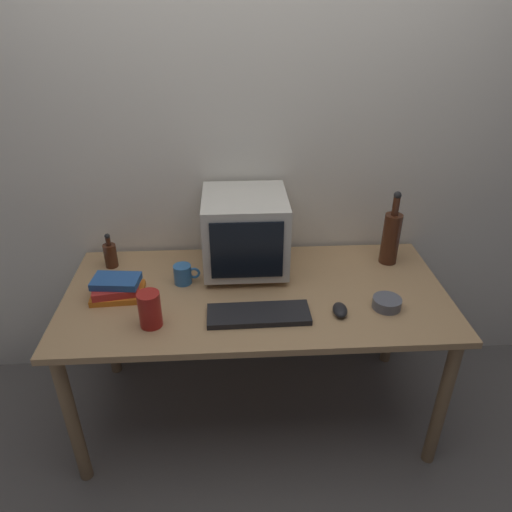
% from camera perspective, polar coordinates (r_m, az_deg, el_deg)
% --- Properties ---
extents(ground_plane, '(6.00, 6.00, 0.00)m').
position_cam_1_polar(ground_plane, '(2.60, -0.00, -17.98)').
color(ground_plane, slate).
extents(back_wall, '(4.00, 0.08, 2.50)m').
position_cam_1_polar(back_wall, '(2.31, -0.67, 12.82)').
color(back_wall, silver).
rests_on(back_wall, ground).
extents(desk, '(1.69, 0.80, 0.74)m').
position_cam_1_polar(desk, '(2.15, -0.00, -6.07)').
color(desk, tan).
rests_on(desk, ground).
extents(crt_monitor, '(0.38, 0.39, 0.37)m').
position_cam_1_polar(crt_monitor, '(2.18, -1.32, 2.91)').
color(crt_monitor, beige).
rests_on(crt_monitor, desk).
extents(keyboard, '(0.42, 0.16, 0.02)m').
position_cam_1_polar(keyboard, '(1.95, 0.45, -7.04)').
color(keyboard, black).
rests_on(keyboard, desk).
extents(computer_mouse, '(0.07, 0.10, 0.04)m').
position_cam_1_polar(computer_mouse, '(1.99, 10.08, -6.42)').
color(computer_mouse, black).
rests_on(computer_mouse, desk).
extents(bottle_tall, '(0.08, 0.08, 0.37)m').
position_cam_1_polar(bottle_tall, '(2.35, 15.96, 2.28)').
color(bottle_tall, '#472314').
rests_on(bottle_tall, desk).
extents(bottle_short, '(0.06, 0.06, 0.18)m').
position_cam_1_polar(bottle_short, '(2.36, -17.14, 0.19)').
color(bottle_short, '#472314').
rests_on(bottle_short, desk).
extents(book_stack, '(0.23, 0.18, 0.09)m').
position_cam_1_polar(book_stack, '(2.14, -16.42, -3.65)').
color(book_stack, orange).
rests_on(book_stack, desk).
extents(mug, '(0.12, 0.08, 0.09)m').
position_cam_1_polar(mug, '(2.17, -8.75, -2.18)').
color(mug, '#3370B2').
rests_on(mug, desk).
extents(cd_spindle, '(0.12, 0.12, 0.04)m').
position_cam_1_polar(cd_spindle, '(2.07, 15.49, -5.48)').
color(cd_spindle, '#595B66').
rests_on(cd_spindle, desk).
extents(metal_canister, '(0.09, 0.09, 0.15)m').
position_cam_1_polar(metal_canister, '(1.91, -12.68, -6.30)').
color(metal_canister, '#A51E19').
rests_on(metal_canister, desk).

